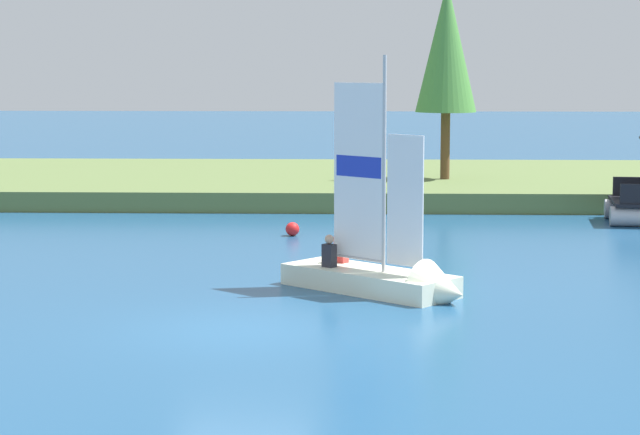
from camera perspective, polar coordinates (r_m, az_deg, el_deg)
ground_plane at (r=22.26m, az=-3.66°, el=-5.35°), size 200.00×200.00×0.00m
shore_bank at (r=45.94m, az=-0.70°, el=1.67°), size 80.00×13.79×0.68m
shoreline_tree_centre at (r=43.82m, az=6.02°, el=8.01°), size 2.21×2.21×7.13m
sailboat at (r=25.49m, az=3.52°, el=-2.84°), size 4.25×3.90×5.45m
channel_buoy at (r=34.12m, az=-1.31°, el=-0.55°), size 0.39×0.39×0.39m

